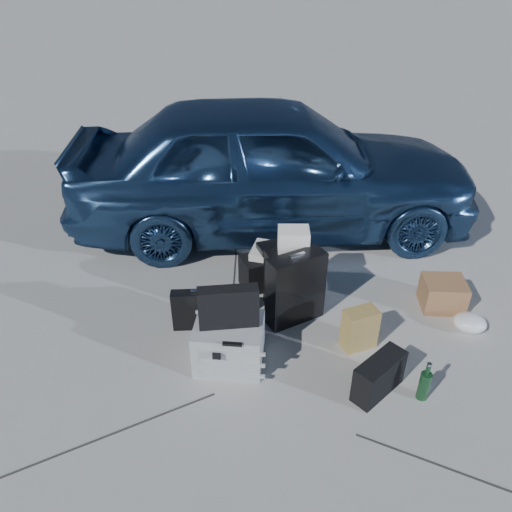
{
  "coord_description": "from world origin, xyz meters",
  "views": [
    {
      "loc": [
        -0.78,
        -2.76,
        2.82
      ],
      "look_at": [
        -0.17,
        0.85,
        0.47
      ],
      "focal_mm": 35.0,
      "sensor_mm": 36.0,
      "label": 1
    }
  ],
  "objects": [
    {
      "name": "pelican_case",
      "position": [
        -0.51,
        0.09,
        0.19
      ],
      "size": [
        0.61,
        0.54,
        0.37
      ],
      "primitive_type": "cube",
      "rotation": [
        0.0,
        0.0,
        -0.27
      ],
      "color": "#A1A4A6",
      "rests_on": "ground"
    },
    {
      "name": "messenger_bag",
      "position": [
        0.52,
        -0.4,
        0.15
      ],
      "size": [
        0.45,
        0.37,
        0.3
      ],
      "primitive_type": "cube",
      "rotation": [
        0.0,
        0.0,
        0.58
      ],
      "color": "black",
      "rests_on": "ground"
    },
    {
      "name": "suitcase_left",
      "position": [
        0.11,
        0.51,
        0.32
      ],
      "size": [
        0.53,
        0.33,
        0.65
      ],
      "primitive_type": "cube",
      "rotation": [
        0.0,
        0.0,
        0.33
      ],
      "color": "black",
      "rests_on": "ground"
    },
    {
      "name": "laptop_bag",
      "position": [
        -0.5,
        0.09,
        0.54
      ],
      "size": [
        0.45,
        0.14,
        0.33
      ],
      "primitive_type": "cube",
      "rotation": [
        0.0,
        0.0,
        -0.06
      ],
      "color": "black",
      "rests_on": "pelican_case"
    },
    {
      "name": "ground",
      "position": [
        0.0,
        0.0,
        0.0
      ],
      "size": [
        60.0,
        60.0,
        0.0
      ],
      "primitive_type": "plane",
      "color": "#A1A19D",
      "rests_on": "ground"
    },
    {
      "name": "duffel_bag",
      "position": [
        0.05,
        1.08,
        0.16
      ],
      "size": [
        0.67,
        0.41,
        0.31
      ],
      "primitive_type": "cube",
      "rotation": [
        0.0,
        0.0,
        0.23
      ],
      "color": "black",
      "rests_on": "ground"
    },
    {
      "name": "kraft_bag",
      "position": [
        0.55,
        0.09,
        0.18
      ],
      "size": [
        0.29,
        0.21,
        0.35
      ],
      "primitive_type": "cube",
      "rotation": [
        0.0,
        0.0,
        0.21
      ],
      "color": "olive",
      "rests_on": "ground"
    },
    {
      "name": "cardboard_box",
      "position": [
        1.46,
        0.46,
        0.14
      ],
      "size": [
        0.42,
        0.39,
        0.27
      ],
      "primitive_type": "cube",
      "rotation": [
        0.0,
        0.0,
        -0.22
      ],
      "color": "#9B6243",
      "rests_on": "ground"
    },
    {
      "name": "flat_box_white",
      "position": [
        0.04,
        1.07,
        0.35
      ],
      "size": [
        0.5,
        0.45,
        0.07
      ],
      "primitive_type": "cube",
      "rotation": [
        0.0,
        0.0,
        -0.43
      ],
      "color": "white",
      "rests_on": "duffel_bag"
    },
    {
      "name": "suitcase_right",
      "position": [
        0.13,
        0.78,
        0.27
      ],
      "size": [
        0.47,
        0.24,
        0.54
      ],
      "primitive_type": "cube",
      "rotation": [
        0.0,
        0.0,
        0.17
      ],
      "color": "black",
      "rests_on": "ground"
    },
    {
      "name": "car",
      "position": [
        0.25,
        2.2,
        0.74
      ],
      "size": [
        4.48,
        2.18,
        1.47
      ],
      "primitive_type": "imported",
      "rotation": [
        0.0,
        0.0,
        1.47
      ],
      "color": "#2F5384",
      "rests_on": "ground"
    },
    {
      "name": "white_carton",
      "position": [
        0.14,
        0.76,
        0.65
      ],
      "size": [
        0.29,
        0.25,
        0.21
      ],
      "primitive_type": "cube",
      "rotation": [
        0.0,
        0.0,
        -0.17
      ],
      "color": "white",
      "rests_on": "suitcase_right"
    },
    {
      "name": "briefcase",
      "position": [
        -0.69,
        0.54,
        0.18
      ],
      "size": [
        0.48,
        0.16,
        0.36
      ],
      "primitive_type": "cube",
      "rotation": [
        0.0,
        0.0,
        -0.12
      ],
      "color": "black",
      "rests_on": "ground"
    },
    {
      "name": "flat_box_black",
      "position": [
        0.02,
        1.05,
        0.41
      ],
      "size": [
        0.29,
        0.23,
        0.06
      ],
      "primitive_type": "cube",
      "rotation": [
        0.0,
        0.0,
        0.17
      ],
      "color": "black",
      "rests_on": "flat_box_white"
    },
    {
      "name": "plastic_bag",
      "position": [
        1.54,
        0.12,
        0.07
      ],
      "size": [
        0.34,
        0.32,
        0.15
      ],
      "primitive_type": "ellipsoid",
      "rotation": [
        0.0,
        0.0,
        -0.42
      ],
      "color": "white",
      "rests_on": "ground"
    },
    {
      "name": "green_bottle",
      "position": [
        0.82,
        -0.51,
        0.16
      ],
      "size": [
        0.1,
        0.1,
        0.32
      ],
      "primitive_type": "cylinder",
      "rotation": [
        0.0,
        0.0,
        0.23
      ],
      "color": "#11331A",
      "rests_on": "ground"
    }
  ]
}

